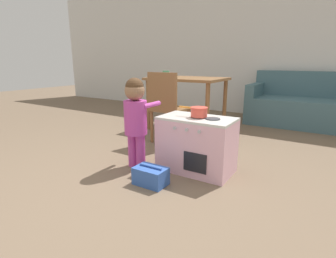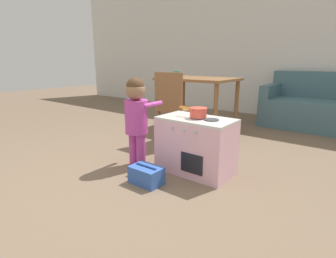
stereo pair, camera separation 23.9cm
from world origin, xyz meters
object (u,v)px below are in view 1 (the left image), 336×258
(toy_basket, at_px, (151,176))
(couch, at_px, (310,106))
(toy_pot, at_px, (199,111))
(child_figure, at_px, (136,113))
(dining_table, at_px, (187,85))
(dining_chair_near, at_px, (167,106))
(play_kitchen, at_px, (196,144))
(cup_on_table, at_px, (166,74))

(toy_basket, bearing_deg, couch, 73.11)
(toy_pot, relative_size, toy_basket, 1.03)
(toy_pot, height_order, toy_basket, toy_pot)
(toy_basket, bearing_deg, child_figure, 144.37)
(dining_table, height_order, dining_chair_near, dining_chair_near)
(toy_pot, height_order, dining_table, dining_table)
(play_kitchen, xyz_separation_m, child_figure, (-0.51, -0.22, 0.27))
(play_kitchen, relative_size, child_figure, 0.78)
(play_kitchen, xyz_separation_m, cup_on_table, (-1.04, 1.12, 0.55))
(dining_chair_near, bearing_deg, cup_on_table, 123.87)
(cup_on_table, bearing_deg, child_figure, -68.58)
(child_figure, relative_size, toy_basket, 3.19)
(dining_table, height_order, couch, couch)
(child_figure, bearing_deg, dining_chair_near, 101.77)
(toy_pot, xyz_separation_m, cup_on_table, (-1.05, 1.12, 0.25))
(play_kitchen, xyz_separation_m, toy_basket, (-0.18, -0.45, -0.18))
(toy_pot, relative_size, cup_on_table, 2.78)
(child_figure, height_order, toy_basket, child_figure)
(cup_on_table, bearing_deg, couch, 38.65)
(play_kitchen, relative_size, couch, 0.37)
(couch, bearing_deg, toy_basket, -106.89)
(dining_chair_near, distance_m, cup_on_table, 0.73)
(play_kitchen, bearing_deg, toy_pot, 2.05)
(couch, bearing_deg, child_figure, -114.17)
(play_kitchen, distance_m, child_figure, 0.62)
(couch, relative_size, cup_on_table, 18.43)
(toy_pot, distance_m, cup_on_table, 1.55)
(cup_on_table, bearing_deg, toy_basket, -61.55)
(play_kitchen, height_order, couch, couch)
(child_figure, height_order, couch, child_figure)
(play_kitchen, height_order, cup_on_table, cup_on_table)
(cup_on_table, bearing_deg, play_kitchen, -47.18)
(toy_basket, xyz_separation_m, cup_on_table, (-0.85, 1.57, 0.73))
(dining_table, bearing_deg, child_figure, -79.25)
(play_kitchen, relative_size, dining_chair_near, 0.77)
(dining_chair_near, relative_size, couch, 0.48)
(couch, xyz_separation_m, cup_on_table, (-1.75, -1.40, 0.50))
(dining_chair_near, xyz_separation_m, cup_on_table, (-0.36, 0.53, 0.34))
(child_figure, xyz_separation_m, dining_chair_near, (-0.17, 0.81, -0.06))
(dining_chair_near, height_order, cup_on_table, dining_chair_near)
(child_figure, bearing_deg, couch, 65.83)
(toy_basket, distance_m, couch, 3.12)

